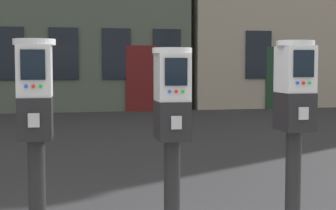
{
  "coord_description": "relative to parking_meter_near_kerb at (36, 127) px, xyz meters",
  "views": [
    {
      "loc": [
        -0.87,
        -2.93,
        1.45
      ],
      "look_at": [
        -0.2,
        -0.01,
        1.23
      ],
      "focal_mm": 57.07,
      "sensor_mm": 36.0,
      "label": 1
    }
  ],
  "objects": [
    {
      "name": "parking_meter_near_kerb",
      "position": [
        0.0,
        0.0,
        0.0
      ],
      "size": [
        0.23,
        0.26,
        1.45
      ],
      "rotation": [
        0.0,
        0.0,
        -1.62
      ],
      "color": "black",
      "rests_on": "sidewalk_slab"
    },
    {
      "name": "parking_meter_twin_adjacent",
      "position": [
        0.72,
        -0.0,
        -0.03
      ],
      "size": [
        0.23,
        0.26,
        1.41
      ],
      "rotation": [
        0.0,
        0.0,
        -1.62
      ],
      "color": "black",
      "rests_on": "sidewalk_slab"
    },
    {
      "name": "parking_meter_end_of_row",
      "position": [
        1.45,
        0.0,
        0.0
      ],
      "size": [
        0.23,
        0.26,
        1.46
      ],
      "rotation": [
        0.0,
        0.0,
        -1.62
      ],
      "color": "black",
      "rests_on": "sidewalk_slab"
    }
  ]
}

